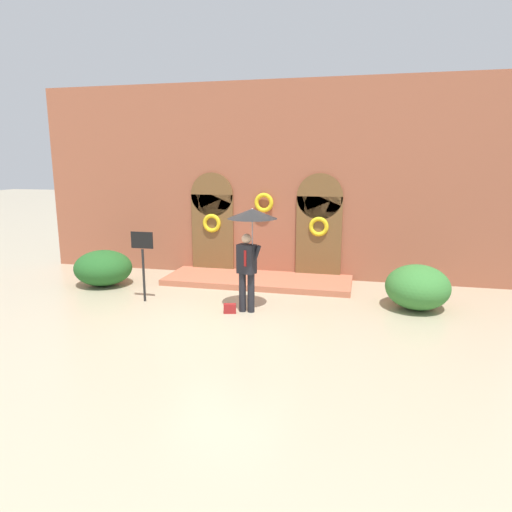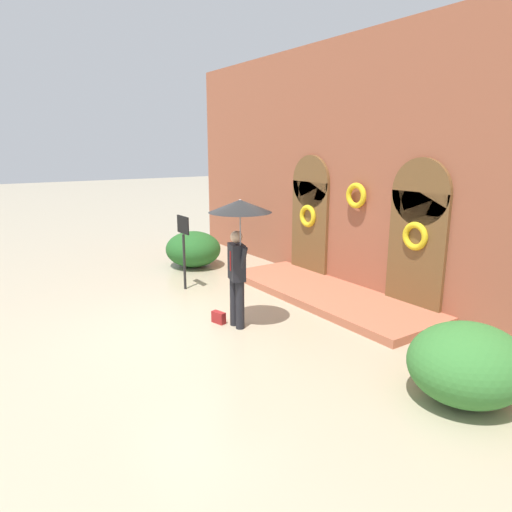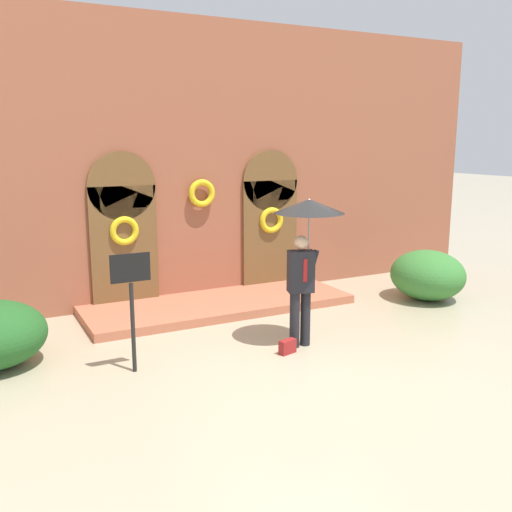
{
  "view_description": "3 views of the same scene",
  "coord_description": "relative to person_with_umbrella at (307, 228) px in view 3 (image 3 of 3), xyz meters",
  "views": [
    {
      "loc": [
        2.82,
        -9.08,
        3.36
      ],
      "look_at": [
        0.29,
        1.63,
        1.08
      ],
      "focal_mm": 32.0,
      "sensor_mm": 36.0,
      "label": 1
    },
    {
      "loc": [
        7.07,
        -3.58,
        3.23
      ],
      "look_at": [
        -0.23,
        1.35,
        1.13
      ],
      "focal_mm": 32.0,
      "sensor_mm": 36.0,
      "label": 2
    },
    {
      "loc": [
        -4.28,
        -6.86,
        3.25
      ],
      "look_at": [
        0.2,
        1.85,
        1.25
      ],
      "focal_mm": 40.0,
      "sensor_mm": 36.0,
      "label": 3
    }
  ],
  "objects": [
    {
      "name": "ground_plane",
      "position": [
        -0.42,
        -0.56,
        -1.91
      ],
      "size": [
        80.0,
        80.0,
        0.0
      ],
      "primitive_type": "plane",
      "color": "tan"
    },
    {
      "name": "building_facade",
      "position": [
        -0.42,
        3.59,
        0.76
      ],
      "size": [
        14.0,
        2.3,
        5.6
      ],
      "color": "#9E563D",
      "rests_on": "ground"
    },
    {
      "name": "person_with_umbrella",
      "position": [
        0.0,
        0.0,
        0.0
      ],
      "size": [
        1.1,
        1.1,
        2.36
      ],
      "color": "black",
      "rests_on": "ground"
    },
    {
      "name": "handbag",
      "position": [
        -0.44,
        -0.2,
        -1.8
      ],
      "size": [
        0.3,
        0.19,
        0.22
      ],
      "primitive_type": "cube",
      "rotation": [
        0.0,
        0.0,
        0.26
      ],
      "color": "maroon",
      "rests_on": "ground"
    },
    {
      "name": "sign_post",
      "position": [
        -2.74,
        0.2,
        -0.75
      ],
      "size": [
        0.56,
        0.06,
        1.72
      ],
      "color": "black",
      "rests_on": "ground"
    },
    {
      "name": "shrub_right",
      "position": [
        3.7,
        1.15,
        -1.4
      ],
      "size": [
        1.46,
        1.58,
        1.02
      ],
      "primitive_type": "ellipsoid",
      "color": "#387A33",
      "rests_on": "ground"
    }
  ]
}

